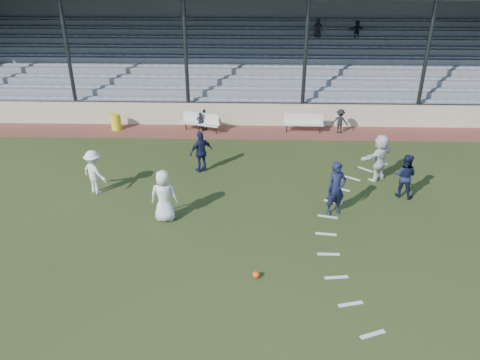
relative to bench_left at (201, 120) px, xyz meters
name	(u,v)px	position (x,y,z in m)	size (l,w,h in m)	color
ground	(238,253)	(2.25, -10.58, -0.58)	(90.00, 90.00, 0.00)	#273315
cinder_track	(245,132)	(2.25, -0.08, -0.57)	(34.00, 2.00, 0.02)	brown
retaining_wall	(245,114)	(2.25, 0.97, 0.02)	(34.00, 0.18, 1.20)	#C3B596
bench_left	(201,120)	(0.00, 0.00, 0.00)	(2.02, 1.07, 0.95)	beige
bench_right	(304,121)	(5.26, 0.08, 0.00)	(2.01, 0.49, 0.95)	beige
trash_bin	(116,122)	(-4.43, 0.09, -0.15)	(0.52, 0.52, 0.83)	yellow
football	(256,275)	(2.83, -11.80, -0.48)	(0.21, 0.21, 0.21)	#D94E0C
player_white_lead	(164,196)	(-0.36, -8.67, 0.36)	(0.92, 0.60, 1.88)	silver
player_navy_lead	(336,189)	(5.63, -8.07, 0.42)	(0.73, 0.48, 2.00)	#131834
player_navy_mid	(405,176)	(8.43, -6.70, 0.28)	(0.84, 0.66, 1.73)	#131834
player_white_wing	(94,172)	(-3.37, -6.75, 0.29)	(1.13, 0.65, 1.75)	silver
player_navy_wing	(201,152)	(0.53, -4.72, 0.30)	(1.04, 0.43, 1.77)	#131834
player_white_back	(379,157)	(7.80, -5.26, 0.39)	(1.81, 0.58, 1.96)	silver
sub_left_near	(200,122)	(-0.03, -0.12, -0.05)	(0.38, 0.25, 1.03)	black
sub_left_far	(205,120)	(0.18, 0.15, -0.01)	(0.65, 0.27, 1.10)	black
sub_right	(340,121)	(7.09, -0.04, 0.06)	(0.80, 0.46, 1.24)	black
grandstand	(247,64)	(2.25, 5.68, 1.62)	(34.60, 9.00, 6.61)	gray
penalty_arc	(369,255)	(6.37, -10.58, -0.58)	(3.89, 14.63, 0.01)	silver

